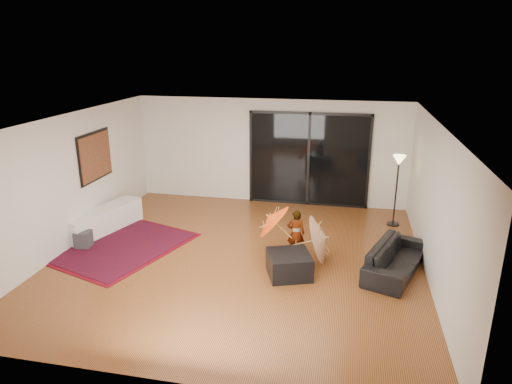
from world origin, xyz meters
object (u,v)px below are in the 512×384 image
(sofa, at_px, (396,259))
(ottoman, at_px, (289,264))
(media_console, at_px, (104,220))
(child, at_px, (296,233))

(sofa, relative_size, ottoman, 2.50)
(media_console, xyz_separation_m, sofa, (6.20, -0.67, 0.00))
(media_console, distance_m, sofa, 6.24)
(ottoman, distance_m, child, 0.86)
(media_console, relative_size, child, 2.02)
(sofa, distance_m, ottoman, 1.96)
(sofa, height_order, child, child)
(media_console, relative_size, ottoman, 2.61)
(ottoman, height_order, child, child)
(sofa, bearing_deg, ottoman, 125.34)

